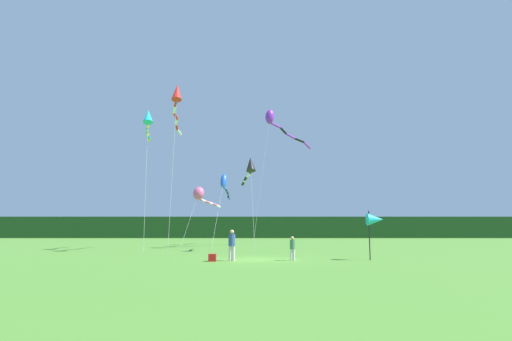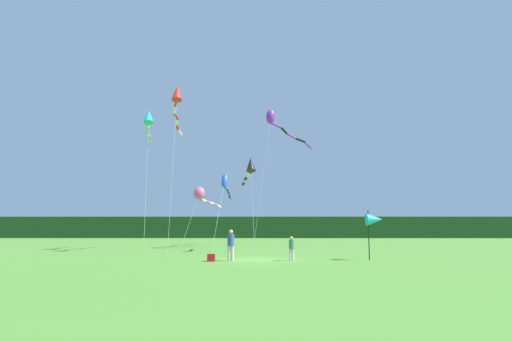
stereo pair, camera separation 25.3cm
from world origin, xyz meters
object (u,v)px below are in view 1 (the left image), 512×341
Objects in this scene: kite_black at (250,167)px; kite_rainbow at (200,194)px; banner_flag_pole at (375,220)px; kite_cyan at (148,119)px; person_adult at (232,243)px; person_child at (292,247)px; kite_red at (177,99)px; kite_blue at (224,184)px; kite_purple at (275,121)px; cooler_box at (212,258)px.

kite_rainbow is (-4.40, 5.08, -1.74)m from kite_black.
kite_cyan is at bearing 146.80° from banner_flag_pole.
person_adult is 1.28× the size of person_child.
person_adult is 14.41m from kite_red.
kite_black reaches higher than banner_flag_pole.
kite_purple is at bearing -39.53° from kite_blue.
kite_rainbow is 7.73m from kite_cyan.
person_child is 10.48m from kite_black.
kite_blue is 1.66× the size of kite_rainbow.
kite_purple is (-4.94, 15.23, 9.31)m from banner_flag_pole.
kite_purple reaches higher than kite_blue.
kite_blue is (2.89, 11.36, -5.44)m from kite_red.
kite_blue reaches higher than person_child.
banner_flag_pole is at bearing -31.89° from kite_red.
kite_blue is at bearing 104.77° from person_child.
person_child is 0.10× the size of kite_red.
person_child is at bearing -63.17° from kite_rainbow.
kite_purple is at bearing 107.99° from banner_flag_pole.
cooler_box is at bearing -174.58° from banner_flag_pole.
banner_flag_pole is at bearing 4.63° from person_child.
kite_black reaches higher than person_child.
person_child is 18.99m from kite_purple.
kite_purple is 9.80m from kite_rainbow.
kite_black is 11.51m from kite_blue.
kite_cyan is at bearing 166.46° from kite_black.
kite_red is (-5.61, -0.18, 5.23)m from kite_black.
kite_blue is 6.51m from kite_rainbow.
cooler_box is 0.03× the size of kite_purple.
banner_flag_pole is 0.51× the size of kite_rainbow.
cooler_box is (-4.35, -0.48, -0.54)m from person_child.
banner_flag_pole is 0.38× the size of kite_black.
kite_blue is at bearing 140.47° from kite_purple.
kite_black is 0.57× the size of kite_red.
kite_purple reaches higher than person_child.
person_adult is at bearing -95.66° from kite_black.
person_adult is at bearing -60.76° from kite_red.
banner_flag_pole is 17.70m from kite_rainbow.
cooler_box is 21.03m from kite_blue.
person_adult is 19.26m from kite_purple.
kite_red is at bearing -137.07° from kite_purple.
kite_rainbow is at bearing 76.98° from kite_red.
kite_red is 1.11× the size of kite_cyan.
kite_red reaches higher than kite_purple.
person_adult is at bearing -55.06° from kite_cyan.
kite_red is at bearing 112.95° from cooler_box.
cooler_box is 0.04× the size of kite_cyan.
kite_red reaches higher than banner_flag_pole.
kite_cyan reaches higher than kite_rainbow.
kite_black is at bearing -76.33° from kite_blue.
kite_purple is (4.10, 16.09, 11.34)m from cooler_box.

